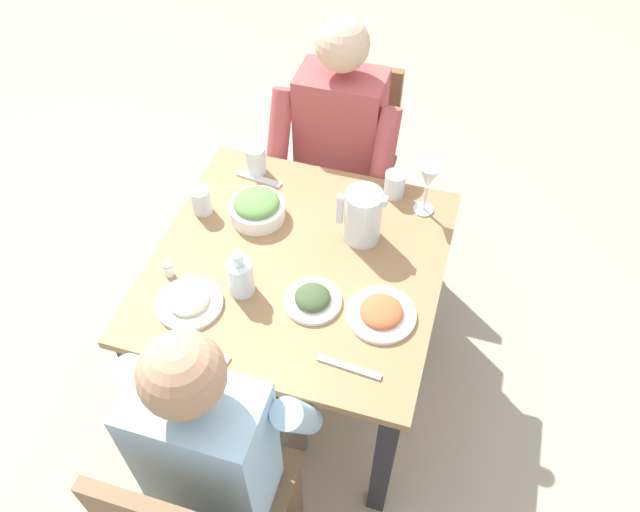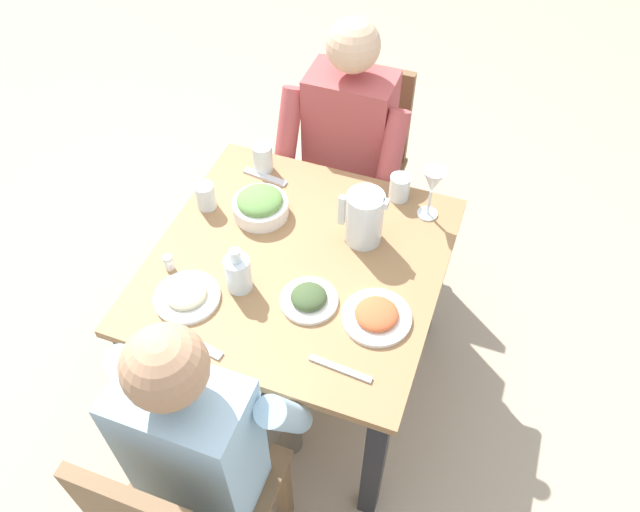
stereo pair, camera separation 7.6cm
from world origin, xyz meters
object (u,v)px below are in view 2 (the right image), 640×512
(diner_far, at_px, (212,423))
(salad_bowl, at_px, (260,205))
(plate_rice_curry, at_px, (377,315))
(wine_glass, at_px, (433,183))
(salt_shaker, at_px, (169,262))
(water_glass_center, at_px, (400,187))
(diner_near, at_px, (341,161))
(dining_table, at_px, (298,283))
(oil_carafe, at_px, (238,274))
(plate_beans, at_px, (187,296))
(water_glass_far_left, at_px, (206,196))
(water_pitcher, at_px, (364,218))
(water_glass_by_pitcher, at_px, (263,158))
(plate_dolmas, at_px, (309,298))
(chair_near, at_px, (356,158))

(diner_far, xyz_separation_m, salad_bowl, (0.17, -0.72, 0.10))
(plate_rice_curry, distance_m, wine_glass, 0.49)
(diner_far, relative_size, plate_rice_curry, 5.72)
(salt_shaker, bearing_deg, water_glass_center, -136.68)
(diner_near, height_order, salt_shaker, diner_near)
(dining_table, xyz_separation_m, diner_near, (0.04, -0.57, 0.06))
(oil_carafe, bearing_deg, diner_near, -96.40)
(salad_bowl, height_order, plate_beans, salad_bowl)
(plate_rice_curry, bearing_deg, salad_bowl, -29.90)
(diner_far, distance_m, water_glass_far_left, 0.78)
(water_glass_center, xyz_separation_m, oil_carafe, (0.35, 0.55, 0.01))
(water_pitcher, xyz_separation_m, plate_beans, (0.42, 0.42, -0.08))
(plate_beans, bearing_deg, water_pitcher, -135.36)
(salad_bowl, bearing_deg, water_glass_by_pitcher, -68.94)
(water_glass_center, height_order, water_glass_by_pitcher, water_glass_by_pitcher)
(dining_table, bearing_deg, water_pitcher, -135.92)
(water_glass_center, height_order, water_glass_far_left, same)
(plate_dolmas, relative_size, water_glass_by_pitcher, 1.66)
(oil_carafe, bearing_deg, chair_near, -95.01)
(water_pitcher, relative_size, plate_beans, 0.95)
(water_pitcher, height_order, oil_carafe, water_pitcher)
(plate_dolmas, bearing_deg, water_glass_center, -104.02)
(plate_beans, bearing_deg, wine_glass, -134.91)
(diner_far, xyz_separation_m, water_glass_by_pitcher, (0.25, -0.93, 0.12))
(oil_carafe, bearing_deg, water_pitcher, -132.62)
(water_glass_far_left, bearing_deg, water_glass_by_pitcher, -113.55)
(diner_near, distance_m, salt_shaker, 0.81)
(plate_beans, xyz_separation_m, wine_glass, (-0.60, -0.60, 0.13))
(diner_far, bearing_deg, diner_near, -89.02)
(diner_near, height_order, plate_dolmas, diner_near)
(dining_table, xyz_separation_m, plate_dolmas, (-0.09, 0.14, 0.13))
(plate_dolmas, xyz_separation_m, water_glass_center, (-0.13, -0.53, 0.03))
(dining_table, relative_size, water_pitcher, 4.78)
(chair_near, distance_m, wine_glass, 0.68)
(plate_dolmas, height_order, water_glass_by_pitcher, water_glass_by_pitcher)
(diner_near, distance_m, salad_bowl, 0.46)
(diner_far, distance_m, wine_glass, 1.00)
(diner_near, height_order, wine_glass, diner_near)
(water_glass_by_pitcher, bearing_deg, plate_dolmas, 125.93)
(dining_table, bearing_deg, water_glass_by_pitcher, -53.11)
(plate_rice_curry, xyz_separation_m, water_glass_center, (0.08, -0.52, 0.03))
(water_pitcher, bearing_deg, dining_table, 44.08)
(diner_far, xyz_separation_m, plate_dolmas, (-0.12, -0.43, 0.08))
(dining_table, relative_size, chair_near, 1.02)
(water_glass_far_left, bearing_deg, water_glass_center, -156.17)
(chair_near, distance_m, diner_far, 1.36)
(water_pitcher, bearing_deg, oil_carafe, 47.38)
(plate_beans, bearing_deg, plate_rice_curry, -167.45)
(dining_table, relative_size, oil_carafe, 5.52)
(plate_dolmas, relative_size, oil_carafe, 1.07)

